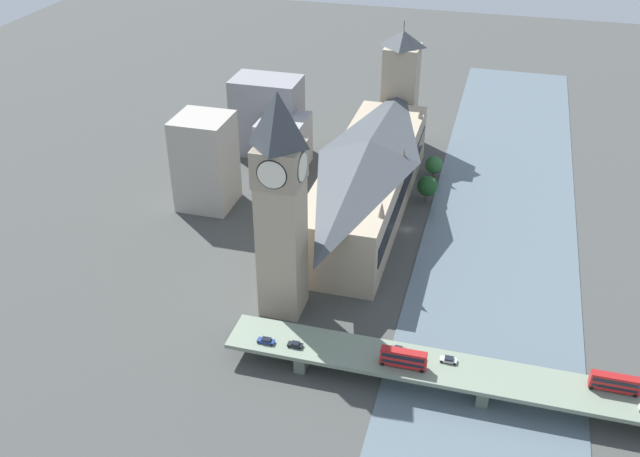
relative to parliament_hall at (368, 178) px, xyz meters
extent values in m
plane|color=#424442|center=(-16.09, 8.00, -14.22)|extent=(600.00, 600.00, 0.00)
cube|color=slate|center=(-47.82, 8.00, -14.07)|extent=(51.47, 360.00, 0.30)
cube|color=tan|center=(0.06, 0.00, -3.04)|extent=(26.29, 103.73, 22.36)
cube|color=black|center=(-13.24, 0.00, -1.92)|extent=(0.40, 95.43, 6.71)
pyramid|color=#3D4247|center=(0.06, 0.00, 11.28)|extent=(25.76, 101.66, 6.27)
cone|color=gray|center=(-12.09, -39.42, 10.64)|extent=(2.20, 2.20, 5.00)
cone|color=gray|center=(-12.09, 0.00, 10.64)|extent=(2.20, 2.20, 5.00)
cone|color=gray|center=(-12.09, 39.42, 10.64)|extent=(2.20, 2.20, 5.00)
cube|color=tan|center=(12.01, 61.79, 12.10)|extent=(11.84, 11.84, 52.65)
cube|color=gray|center=(12.01, 61.79, 33.09)|extent=(12.55, 12.55, 10.66)
cylinder|color=black|center=(5.92, 61.79, 33.09)|extent=(0.50, 8.36, 8.36)
cylinder|color=silver|center=(5.80, 61.79, 33.09)|extent=(0.62, 7.74, 7.74)
cylinder|color=black|center=(18.11, 61.79, 33.09)|extent=(0.50, 8.36, 8.36)
cylinder|color=silver|center=(18.23, 61.79, 33.09)|extent=(0.62, 7.74, 7.74)
cylinder|color=black|center=(12.01, 55.69, 33.09)|extent=(8.36, 0.50, 8.36)
cylinder|color=silver|center=(12.01, 55.57, 33.09)|extent=(7.74, 0.62, 7.74)
cylinder|color=black|center=(12.01, 67.88, 33.09)|extent=(8.36, 0.50, 8.36)
cylinder|color=silver|center=(12.01, 68.00, 33.09)|extent=(7.74, 0.62, 7.74)
pyramid|color=#383D42|center=(12.01, 61.79, 45.95)|extent=(12.08, 12.08, 15.05)
cube|color=tan|center=(0.06, -62.93, 7.25)|extent=(14.13, 14.13, 42.95)
pyramid|color=#3D4247|center=(0.06, -62.93, 31.91)|extent=(14.13, 14.13, 6.36)
cylinder|color=#333338|center=(0.06, -62.93, 37.09)|extent=(0.30, 0.30, 4.00)
cube|color=#5D6A59|center=(-47.82, 82.41, -11.68)|extent=(3.00, 11.39, 5.10)
cube|color=#5D6A59|center=(-0.59, 82.41, -11.68)|extent=(3.00, 11.39, 5.10)
cube|color=gray|center=(-47.82, 82.41, -8.53)|extent=(134.95, 13.40, 1.20)
cube|color=red|center=(-27.28, 84.78, -6.46)|extent=(11.94, 2.48, 2.03)
cube|color=black|center=(-27.28, 84.78, -6.05)|extent=(10.75, 2.54, 0.89)
cube|color=red|center=(-27.28, 84.78, -4.26)|extent=(11.70, 2.48, 2.38)
cube|color=black|center=(-27.28, 84.78, -4.14)|extent=(10.75, 2.54, 1.14)
cube|color=maroon|center=(-27.28, 84.78, -2.99)|extent=(11.58, 2.36, 0.16)
cylinder|color=black|center=(-22.21, 83.65, -7.36)|extent=(1.13, 0.28, 1.13)
cylinder|color=black|center=(-22.21, 85.91, -7.36)|extent=(1.13, 0.28, 1.13)
cylinder|color=black|center=(-32.23, 83.65, -7.36)|extent=(1.13, 0.28, 1.13)
cylinder|color=black|center=(-32.23, 85.91, -7.36)|extent=(1.13, 0.28, 1.13)
cube|color=red|center=(-78.18, 79.68, -6.58)|extent=(11.77, 2.48, 1.85)
cube|color=black|center=(-78.18, 79.68, -6.21)|extent=(10.60, 2.54, 0.81)
cube|color=red|center=(-78.18, 79.68, -4.57)|extent=(11.54, 2.48, 2.17)
cube|color=black|center=(-78.18, 79.68, -4.46)|extent=(10.60, 2.54, 1.04)
cube|color=maroon|center=(-78.18, 79.68, -3.40)|extent=(11.42, 2.35, 0.16)
cylinder|color=black|center=(-73.13, 78.55, -7.40)|extent=(1.06, 0.28, 1.06)
cylinder|color=black|center=(-73.13, 80.80, -7.40)|extent=(1.06, 0.28, 1.06)
cylinder|color=black|center=(-83.11, 78.55, -7.40)|extent=(1.06, 0.28, 1.06)
cylinder|color=black|center=(-83.11, 80.80, -7.40)|extent=(1.06, 0.28, 1.06)
cube|color=#2D5638|center=(-25.04, 79.59, -7.36)|extent=(3.87, 1.90, 0.69)
cube|color=black|center=(-25.15, 79.59, -6.78)|extent=(2.01, 1.71, 0.46)
cylinder|color=black|center=(-23.54, 78.73, -7.62)|extent=(0.62, 0.22, 0.62)
cylinder|color=black|center=(-23.54, 80.45, -7.62)|extent=(0.62, 0.22, 0.62)
cylinder|color=black|center=(-26.53, 78.73, -7.62)|extent=(0.62, 0.22, 0.62)
cylinder|color=black|center=(-26.53, 80.45, -7.62)|extent=(0.62, 0.22, 0.62)
cube|color=silver|center=(-38.23, 80.01, -7.39)|extent=(4.30, 1.90, 0.57)
cube|color=black|center=(-38.36, 80.01, -6.84)|extent=(2.23, 1.71, 0.53)
cylinder|color=black|center=(-36.57, 79.16, -7.58)|extent=(0.69, 0.22, 0.69)
cylinder|color=black|center=(-36.57, 80.87, -7.58)|extent=(0.69, 0.22, 0.69)
cylinder|color=black|center=(-39.90, 79.16, -7.58)|extent=(0.69, 0.22, 0.69)
cylinder|color=black|center=(-39.90, 80.87, -7.58)|extent=(0.69, 0.22, 0.69)
cube|color=black|center=(1.38, 84.82, -7.36)|extent=(4.00, 1.77, 0.62)
cube|color=black|center=(1.26, 84.82, -6.81)|extent=(2.08, 1.59, 0.49)
cylinder|color=black|center=(2.89, 84.03, -7.58)|extent=(0.70, 0.22, 0.70)
cylinder|color=black|center=(2.89, 85.61, -7.58)|extent=(0.70, 0.22, 0.70)
cylinder|color=black|center=(-0.13, 84.03, -7.58)|extent=(0.70, 0.22, 0.70)
cylinder|color=black|center=(-0.13, 85.61, -7.58)|extent=(0.70, 0.22, 0.70)
cube|color=navy|center=(9.27, 85.40, -7.36)|extent=(4.63, 1.76, 0.68)
cube|color=black|center=(9.13, 85.40, -6.76)|extent=(2.41, 1.58, 0.53)
cylinder|color=black|center=(11.15, 84.61, -7.62)|extent=(0.62, 0.22, 0.62)
cylinder|color=black|center=(11.15, 86.19, -7.62)|extent=(0.62, 0.22, 0.62)
cylinder|color=black|center=(7.39, 84.61, -7.62)|extent=(0.62, 0.22, 0.62)
cylinder|color=black|center=(7.39, 86.19, -7.62)|extent=(0.62, 0.22, 0.62)
cylinder|color=black|center=(-83.98, 83.92, -7.62)|extent=(0.62, 0.22, 0.62)
cube|color=#939399|center=(40.32, -26.81, -3.56)|extent=(18.19, 21.41, 21.32)
cube|color=gray|center=(51.50, -39.96, 1.93)|extent=(27.59, 17.96, 32.30)
cube|color=#A39E93|center=(58.31, 8.92, 2.94)|extent=(19.14, 19.11, 34.32)
cylinder|color=brown|center=(-19.62, -14.09, -12.63)|extent=(0.70, 0.70, 3.18)
sphere|color=#1E4C23|center=(-19.62, -14.09, -7.81)|extent=(7.59, 7.59, 7.59)
cylinder|color=brown|center=(-19.50, -34.45, -13.03)|extent=(0.70, 0.70, 2.39)
sphere|color=#2D6633|center=(-19.50, -34.45, -8.87)|extent=(6.97, 6.97, 6.97)
camera|label=1|loc=(-42.97, 221.76, 116.41)|focal=40.00mm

